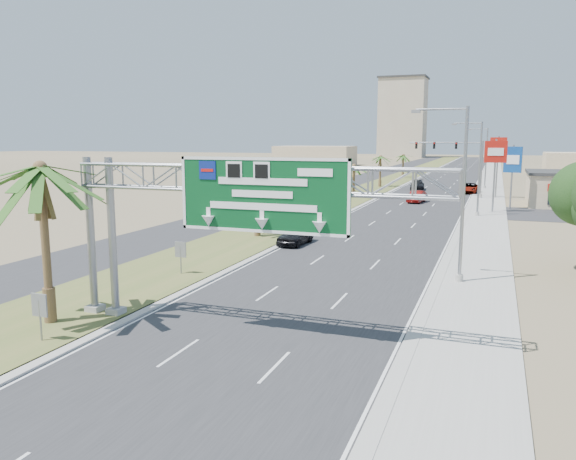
# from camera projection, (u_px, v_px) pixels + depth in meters

# --- Properties ---
(ground) EXTENTS (600.00, 600.00, 0.00)m
(ground) POSITION_uv_depth(u_px,v_px,m) (104.00, 458.00, 14.59)
(ground) COLOR #8C7A59
(ground) RESTS_ON ground
(road) EXTENTS (12.00, 300.00, 0.02)m
(road) POSITION_uv_depth(u_px,v_px,m) (449.00, 179.00, 116.41)
(road) COLOR #28282B
(road) RESTS_ON ground
(sidewalk_right) EXTENTS (4.00, 300.00, 0.10)m
(sidewalk_right) POSITION_uv_depth(u_px,v_px,m) (492.00, 180.00, 113.49)
(sidewalk_right) COLOR #9E9B93
(sidewalk_right) RESTS_ON ground
(median_grass) EXTENTS (7.00, 300.00, 0.12)m
(median_grass) POSITION_uv_depth(u_px,v_px,m) (400.00, 178.00, 119.83)
(median_grass) COLOR #50602A
(median_grass) RESTS_ON ground
(opposing_road) EXTENTS (8.00, 300.00, 0.02)m
(opposing_road) POSITION_uv_depth(u_px,v_px,m) (368.00, 177.00, 122.24)
(opposing_road) COLOR #28282B
(opposing_road) RESTS_ON ground
(sign_gantry) EXTENTS (16.75, 1.24, 7.50)m
(sign_gantry) POSITION_uv_depth(u_px,v_px,m) (232.00, 192.00, 23.17)
(sign_gantry) COLOR gray
(sign_gantry) RESTS_ON ground
(palm_near) EXTENTS (5.70, 5.70, 8.35)m
(palm_near) POSITION_uv_depth(u_px,v_px,m) (40.00, 169.00, 24.04)
(palm_near) COLOR brown
(palm_near) RESTS_ON ground
(palm_row_b) EXTENTS (3.99, 3.99, 5.95)m
(palm_row_b) POSITION_uv_depth(u_px,v_px,m) (257.00, 179.00, 46.68)
(palm_row_b) COLOR brown
(palm_row_b) RESTS_ON ground
(palm_row_c) EXTENTS (3.99, 3.99, 6.75)m
(palm_row_c) POSITION_uv_depth(u_px,v_px,m) (315.00, 162.00, 61.37)
(palm_row_c) COLOR brown
(palm_row_c) RESTS_ON ground
(palm_row_d) EXTENTS (3.99, 3.99, 5.45)m
(palm_row_d) POSITION_uv_depth(u_px,v_px,m) (354.00, 166.00, 78.23)
(palm_row_d) COLOR brown
(palm_row_d) RESTS_ON ground
(palm_row_e) EXTENTS (3.99, 3.99, 6.15)m
(palm_row_e) POSITION_uv_depth(u_px,v_px,m) (381.00, 157.00, 95.71)
(palm_row_e) COLOR brown
(palm_row_e) RESTS_ON ground
(palm_row_f) EXTENTS (3.99, 3.99, 5.75)m
(palm_row_f) POSITION_uv_depth(u_px,v_px,m) (403.00, 156.00, 118.91)
(palm_row_f) COLOR brown
(palm_row_f) RESTS_ON ground
(streetlight_near) EXTENTS (3.27, 0.44, 10.00)m
(streetlight_near) POSITION_uv_depth(u_px,v_px,m) (459.00, 202.00, 31.70)
(streetlight_near) COLOR gray
(streetlight_near) RESTS_ON ground
(streetlight_mid) EXTENTS (3.27, 0.44, 10.00)m
(streetlight_mid) POSITION_uv_depth(u_px,v_px,m) (477.00, 172.00, 59.47)
(streetlight_mid) COLOR gray
(streetlight_mid) RESTS_ON ground
(streetlight_far) EXTENTS (3.27, 0.44, 10.00)m
(streetlight_far) POSITION_uv_depth(u_px,v_px,m) (485.00, 160.00, 92.79)
(streetlight_far) COLOR gray
(streetlight_far) RESTS_ON ground
(signal_mast) EXTENTS (10.28, 0.71, 8.00)m
(signal_mast) POSITION_uv_depth(u_px,v_px,m) (466.00, 163.00, 78.66)
(signal_mast) COLOR gray
(signal_mast) RESTS_ON ground
(median_signback_a) EXTENTS (0.75, 0.08, 2.08)m
(median_signback_a) POSITION_uv_depth(u_px,v_px,m) (40.00, 309.00, 22.58)
(median_signback_a) COLOR gray
(median_signback_a) RESTS_ON ground
(median_signback_b) EXTENTS (0.75, 0.08, 2.08)m
(median_signback_b) POSITION_uv_depth(u_px,v_px,m) (181.00, 252.00, 33.93)
(median_signback_b) COLOR gray
(median_signback_b) RESTS_ON ground
(tower_distant) EXTENTS (20.00, 16.00, 35.00)m
(tower_distant) POSITION_uv_depth(u_px,v_px,m) (403.00, 118.00, 254.16)
(tower_distant) COLOR tan
(tower_distant) RESTS_ON ground
(building_distant_left) EXTENTS (24.00, 14.00, 6.00)m
(building_distant_left) POSITION_uv_depth(u_px,v_px,m) (315.00, 156.00, 177.63)
(building_distant_left) COLOR tan
(building_distant_left) RESTS_ON ground
(car_left_lane) EXTENTS (1.98, 4.52, 1.52)m
(car_left_lane) POSITION_uv_depth(u_px,v_px,m) (296.00, 235.00, 44.05)
(car_left_lane) COLOR black
(car_left_lane) RESTS_ON ground
(car_mid_lane) EXTENTS (2.09, 4.76, 1.52)m
(car_mid_lane) POSITION_uv_depth(u_px,v_px,m) (417.00, 197.00, 73.07)
(car_mid_lane) COLOR #690A09
(car_mid_lane) RESTS_ON ground
(car_right_lane) EXTENTS (3.12, 5.78, 1.54)m
(car_right_lane) POSITION_uv_depth(u_px,v_px,m) (470.00, 188.00, 85.48)
(car_right_lane) COLOR gray
(car_right_lane) RESTS_ON ground
(car_far) EXTENTS (2.70, 5.54, 1.55)m
(car_far) POSITION_uv_depth(u_px,v_px,m) (417.00, 185.00, 91.38)
(car_far) COLOR black
(car_far) RESTS_ON ground
(pole_sign_red_near) EXTENTS (2.41, 0.75, 8.21)m
(pole_sign_red_near) POSITION_uv_depth(u_px,v_px,m) (496.00, 156.00, 62.32)
(pole_sign_red_near) COLOR gray
(pole_sign_red_near) RESTS_ON ground
(pole_sign_blue) EXTENTS (2.02, 0.75, 7.54)m
(pole_sign_blue) POSITION_uv_depth(u_px,v_px,m) (513.00, 162.00, 65.24)
(pole_sign_blue) COLOR gray
(pole_sign_blue) RESTS_ON ground
(pole_sign_red_far) EXTENTS (2.21, 0.44, 8.64)m
(pole_sign_red_far) POSITION_uv_depth(u_px,v_px,m) (498.00, 149.00, 77.46)
(pole_sign_red_far) COLOR gray
(pole_sign_red_far) RESTS_ON ground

